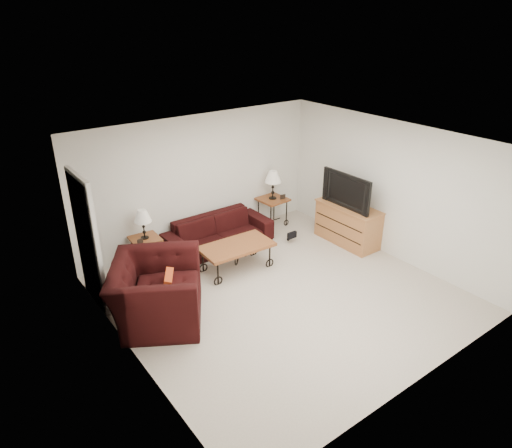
{
  "coord_description": "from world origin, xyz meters",
  "views": [
    {
      "loc": [
        -4.12,
        -4.86,
        4.2
      ],
      "look_at": [
        0.0,
        0.7,
        1.0
      ],
      "focal_mm": 32.6,
      "sensor_mm": 36.0,
      "label": 1
    }
  ],
  "objects_px": {
    "armchair": "(157,292)",
    "side_table_left": "(146,251)",
    "lamp_right": "(273,185)",
    "tv_stand": "(348,224)",
    "side_table_right": "(272,212)",
    "television": "(350,190)",
    "sofa": "(218,233)",
    "backpack": "(288,232)",
    "lamp_left": "(143,224)",
    "coffee_table": "(237,257)"
  },
  "relations": [
    {
      "from": "tv_stand",
      "to": "backpack",
      "type": "bearing_deg",
      "value": 141.36
    },
    {
      "from": "lamp_left",
      "to": "coffee_table",
      "type": "relative_size",
      "value": 0.42
    },
    {
      "from": "sofa",
      "to": "television",
      "type": "xyz_separation_m",
      "value": [
        2.13,
        -1.33,
        0.8
      ]
    },
    {
      "from": "tv_stand",
      "to": "side_table_left",
      "type": "bearing_deg",
      "value": 157.04
    },
    {
      "from": "lamp_left",
      "to": "side_table_left",
      "type": "bearing_deg",
      "value": 0.0
    },
    {
      "from": "lamp_left",
      "to": "backpack",
      "type": "distance_m",
      "value": 2.84
    },
    {
      "from": "television",
      "to": "backpack",
      "type": "xyz_separation_m",
      "value": [
        -0.88,
        0.72,
        -0.9
      ]
    },
    {
      "from": "coffee_table",
      "to": "sofa",
      "type": "bearing_deg",
      "value": 77.57
    },
    {
      "from": "tv_stand",
      "to": "backpack",
      "type": "height_order",
      "value": "tv_stand"
    },
    {
      "from": "lamp_left",
      "to": "tv_stand",
      "type": "relative_size",
      "value": 0.42
    },
    {
      "from": "side_table_left",
      "to": "tv_stand",
      "type": "height_order",
      "value": "tv_stand"
    },
    {
      "from": "lamp_right",
      "to": "tv_stand",
      "type": "distance_m",
      "value": 1.74
    },
    {
      "from": "side_table_right",
      "to": "lamp_right",
      "type": "bearing_deg",
      "value": 0.0
    },
    {
      "from": "sofa",
      "to": "backpack",
      "type": "distance_m",
      "value": 1.39
    },
    {
      "from": "side_table_right",
      "to": "coffee_table",
      "type": "bearing_deg",
      "value": -146.9
    },
    {
      "from": "lamp_left",
      "to": "television",
      "type": "height_order",
      "value": "television"
    },
    {
      "from": "backpack",
      "to": "television",
      "type": "bearing_deg",
      "value": -30.23
    },
    {
      "from": "side_table_right",
      "to": "television",
      "type": "bearing_deg",
      "value": -66.27
    },
    {
      "from": "side_table_right",
      "to": "backpack",
      "type": "distance_m",
      "value": 0.82
    },
    {
      "from": "armchair",
      "to": "tv_stand",
      "type": "xyz_separation_m",
      "value": [
        4.11,
        0.08,
        -0.07
      ]
    },
    {
      "from": "lamp_left",
      "to": "coffee_table",
      "type": "bearing_deg",
      "value": -41.87
    },
    {
      "from": "sofa",
      "to": "lamp_right",
      "type": "bearing_deg",
      "value": 7.0
    },
    {
      "from": "sofa",
      "to": "coffee_table",
      "type": "relative_size",
      "value": 1.66
    },
    {
      "from": "side_table_right",
      "to": "armchair",
      "type": "relative_size",
      "value": 0.43
    },
    {
      "from": "tv_stand",
      "to": "television",
      "type": "xyz_separation_m",
      "value": [
        -0.02,
        0.0,
        0.72
      ]
    },
    {
      "from": "lamp_left",
      "to": "backpack",
      "type": "relative_size",
      "value": 1.31
    },
    {
      "from": "coffee_table",
      "to": "armchair",
      "type": "relative_size",
      "value": 0.89
    },
    {
      "from": "coffee_table",
      "to": "armchair",
      "type": "xyz_separation_m",
      "value": [
        -1.76,
        -0.51,
        0.22
      ]
    },
    {
      "from": "armchair",
      "to": "backpack",
      "type": "distance_m",
      "value": 3.31
    },
    {
      "from": "sofa",
      "to": "lamp_left",
      "type": "height_order",
      "value": "lamp_left"
    },
    {
      "from": "side_table_right",
      "to": "lamp_right",
      "type": "xyz_separation_m",
      "value": [
        0.0,
        0.0,
        0.61
      ]
    },
    {
      "from": "side_table_left",
      "to": "side_table_right",
      "type": "distance_m",
      "value": 2.88
    },
    {
      "from": "coffee_table",
      "to": "tv_stand",
      "type": "distance_m",
      "value": 2.39
    },
    {
      "from": "sofa",
      "to": "tv_stand",
      "type": "relative_size",
      "value": 1.63
    },
    {
      "from": "side_table_right",
      "to": "backpack",
      "type": "relative_size",
      "value": 1.48
    },
    {
      "from": "armchair",
      "to": "backpack",
      "type": "height_order",
      "value": "armchair"
    },
    {
      "from": "armchair",
      "to": "side_table_left",
      "type": "bearing_deg",
      "value": 12.23
    },
    {
      "from": "side_table_left",
      "to": "tv_stand",
      "type": "distance_m",
      "value": 3.87
    },
    {
      "from": "coffee_table",
      "to": "television",
      "type": "xyz_separation_m",
      "value": [
        2.33,
        -0.42,
        0.87
      ]
    },
    {
      "from": "armchair",
      "to": "side_table_right",
      "type": "bearing_deg",
      "value": -34.0
    },
    {
      "from": "side_table_right",
      "to": "armchair",
      "type": "distance_m",
      "value": 3.78
    },
    {
      "from": "side_table_left",
      "to": "backpack",
      "type": "xyz_separation_m",
      "value": [
        2.66,
        -0.79,
        -0.06
      ]
    },
    {
      "from": "television",
      "to": "side_table_right",
      "type": "bearing_deg",
      "value": -156.27
    },
    {
      "from": "lamp_right",
      "to": "backpack",
      "type": "bearing_deg",
      "value": -105.6
    },
    {
      "from": "armchair",
      "to": "tv_stand",
      "type": "height_order",
      "value": "armchair"
    },
    {
      "from": "lamp_right",
      "to": "coffee_table",
      "type": "relative_size",
      "value": 0.48
    },
    {
      "from": "armchair",
      "to": "television",
      "type": "xyz_separation_m",
      "value": [
        4.08,
        0.08,
        0.65
      ]
    },
    {
      "from": "sofa",
      "to": "side_table_right",
      "type": "distance_m",
      "value": 1.48
    },
    {
      "from": "sofa",
      "to": "lamp_right",
      "type": "distance_m",
      "value": 1.6
    },
    {
      "from": "lamp_right",
      "to": "armchair",
      "type": "xyz_separation_m",
      "value": [
        -3.42,
        -1.59,
        -0.45
      ]
    }
  ]
}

